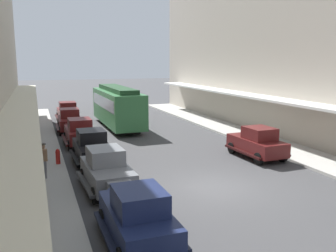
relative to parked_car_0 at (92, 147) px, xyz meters
The scene contains 16 objects.
ground_plane 7.46m from the parked_car_0, 52.48° to the right, with size 200.00×200.00×0.00m, color #424244.
sidewalk_left 6.64m from the parked_car_0, 117.04° to the right, with size 3.00×60.00×0.15m, color #B7B5AD.
parked_car_0 is the anchor object (origin of this frame).
parked_car_1 15.26m from the parked_car_0, 90.08° to the left, with size 2.18×4.27×1.84m.
parked_car_3 9.59m from the parked_car_0, 90.32° to the right, with size 2.16×4.27×1.84m.
parked_car_4 9.89m from the parked_car_0, 91.75° to the left, with size 2.22×4.29×1.84m.
parked_car_5 4.48m from the parked_car_0, 90.54° to the right, with size 2.27×4.31×1.84m.
parked_car_6 9.46m from the parked_car_0, 12.84° to the right, with size 2.25×4.30×1.84m.
parked_car_7 4.74m from the parked_car_0, 91.60° to the left, with size 2.16×4.27×1.84m.
streetcar 11.20m from the parked_car_0, 70.52° to the left, with size 2.61×9.62×3.46m.
fire_hydrant 1.88m from the parked_car_0, behind, with size 0.24×0.24×0.82m.
pedestrian_0 3.53m from the parked_car_0, 137.69° to the right, with size 0.36×0.28×1.67m.
pedestrian_1 6.88m from the parked_car_0, 115.89° to the right, with size 0.36×0.28×1.67m.
pedestrian_2 10.59m from the parked_car_0, 107.77° to the right, with size 0.36×0.28×1.67m.
pedestrian_3 12.98m from the parked_car_0, 102.77° to the left, with size 0.36×0.28×1.67m.
pedestrian_4 5.48m from the parked_car_0, 121.49° to the left, with size 0.36×0.28×1.67m.
Camera 1 is at (-7.29, -13.91, 5.61)m, focal length 38.86 mm.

